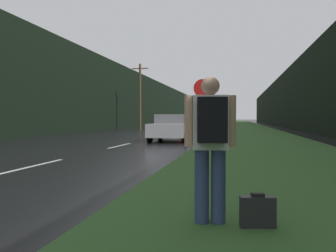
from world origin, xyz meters
TOP-DOWN VIEW (x-y plane):
  - grass_verge at (6.42, 40.00)m, footprint 6.00×240.00m
  - lane_stripe_b at (0.00, 8.58)m, footprint 0.12×3.00m
  - lane_stripe_c at (0.00, 15.58)m, footprint 0.12×3.00m
  - lane_stripe_d at (0.00, 22.58)m, footprint 0.12×3.00m
  - lane_stripe_e at (0.00, 29.58)m, footprint 0.12×3.00m
  - lane_stripe_f at (0.00, 36.58)m, footprint 0.12×3.00m
  - treeline_far_side at (-9.42, 50.00)m, footprint 2.00×140.00m
  - treeline_near_side at (12.42, 50.00)m, footprint 2.00×140.00m
  - utility_pole_far at (-5.04, 37.16)m, footprint 1.80×0.24m
  - stop_sign at (3.97, 13.45)m, footprint 0.67×0.07m
  - hitchhiker_with_backpack at (4.94, 4.33)m, footprint 0.60×0.47m
  - suitcase at (5.48, 4.29)m, footprint 0.41×0.20m
  - car_passing_near at (1.71, 19.24)m, footprint 1.99×4.12m
  - car_passing_far at (1.71, 28.88)m, footprint 1.97×4.25m
  - delivery_truck at (-1.71, 96.73)m, footprint 2.49×6.83m

SIDE VIEW (x-z plane):
  - lane_stripe_b at x=0.00m, z-range 0.00..0.01m
  - lane_stripe_c at x=0.00m, z-range 0.00..0.01m
  - lane_stripe_d at x=0.00m, z-range 0.00..0.01m
  - lane_stripe_e at x=0.00m, z-range 0.00..0.01m
  - lane_stripe_f at x=0.00m, z-range 0.00..0.01m
  - grass_verge at x=6.42m, z-range 0.00..0.02m
  - suitcase at x=5.48m, z-range -0.01..0.39m
  - car_passing_near at x=1.71m, z-range 0.00..1.46m
  - car_passing_far at x=1.71m, z-range 0.01..1.51m
  - hitchhiker_with_backpack at x=4.94m, z-range 0.13..1.88m
  - stop_sign at x=3.97m, z-range 0.31..3.03m
  - delivery_truck at x=-1.71m, z-range 0.07..3.83m
  - utility_pole_far at x=-5.04m, z-range 0.13..7.21m
  - treeline_near_side at x=12.42m, z-range 0.00..7.53m
  - treeline_far_side at x=-9.42m, z-range 0.00..7.67m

